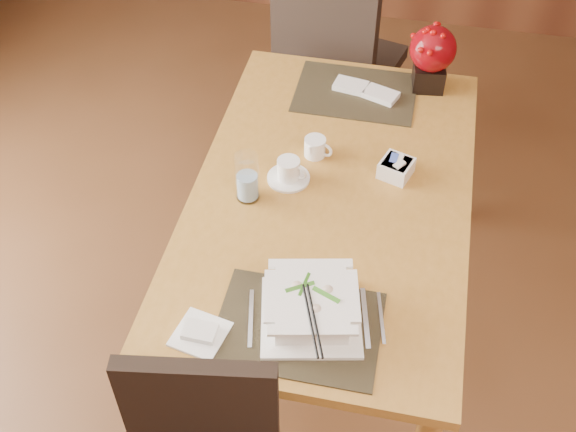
% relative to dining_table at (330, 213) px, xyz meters
% --- Properties ---
extents(dining_table, '(0.90, 1.50, 0.75)m').
position_rel_dining_table_xyz_m(dining_table, '(0.00, 0.00, 0.00)').
color(dining_table, '#B77F32').
rests_on(dining_table, ground).
extents(placemat_near, '(0.45, 0.33, 0.01)m').
position_rel_dining_table_xyz_m(placemat_near, '(0.00, -0.55, 0.10)').
color(placemat_near, black).
rests_on(placemat_near, dining_table).
extents(placemat_far, '(0.45, 0.33, 0.01)m').
position_rel_dining_table_xyz_m(placemat_far, '(0.00, 0.55, 0.10)').
color(placemat_far, black).
rests_on(placemat_far, dining_table).
extents(soup_setting, '(0.32, 0.32, 0.11)m').
position_rel_dining_table_xyz_m(soup_setting, '(0.03, -0.51, 0.15)').
color(soup_setting, white).
rests_on(soup_setting, dining_table).
extents(coffee_cup, '(0.14, 0.14, 0.08)m').
position_rel_dining_table_xyz_m(coffee_cup, '(-0.15, 0.03, 0.13)').
color(coffee_cup, white).
rests_on(coffee_cup, dining_table).
extents(water_glass, '(0.09, 0.09, 0.17)m').
position_rel_dining_table_xyz_m(water_glass, '(-0.26, -0.08, 0.18)').
color(water_glass, white).
rests_on(water_glass, dining_table).
extents(creamer_jug, '(0.12, 0.12, 0.07)m').
position_rel_dining_table_xyz_m(creamer_jug, '(-0.09, 0.17, 0.13)').
color(creamer_jug, white).
rests_on(creamer_jug, dining_table).
extents(sugar_caddy, '(0.12, 0.12, 0.06)m').
position_rel_dining_table_xyz_m(sugar_caddy, '(0.19, 0.13, 0.13)').
color(sugar_caddy, white).
rests_on(sugar_caddy, dining_table).
extents(berry_decor, '(0.17, 0.17, 0.25)m').
position_rel_dining_table_xyz_m(berry_decor, '(0.26, 0.65, 0.24)').
color(berry_decor, black).
rests_on(berry_decor, dining_table).
extents(napkins_far, '(0.26, 0.15, 0.02)m').
position_rel_dining_table_xyz_m(napkins_far, '(0.05, 0.55, 0.11)').
color(napkins_far, white).
rests_on(napkins_far, dining_table).
extents(bread_plate, '(0.16, 0.16, 0.01)m').
position_rel_dining_table_xyz_m(bread_plate, '(-0.26, -0.63, 0.10)').
color(bread_plate, white).
rests_on(bread_plate, dining_table).
extents(far_chair, '(0.59, 0.59, 1.04)m').
position_rel_dining_table_xyz_m(far_chair, '(-0.16, 1.02, -0.07)').
color(far_chair, black).
rests_on(far_chair, ground).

